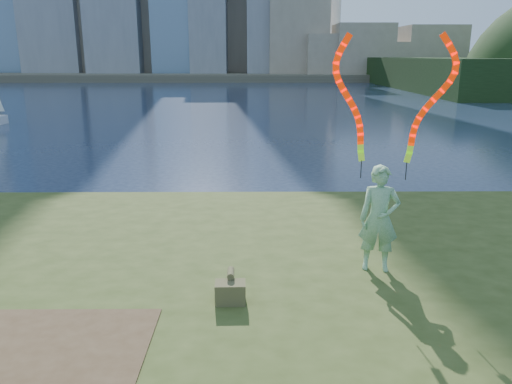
{
  "coord_description": "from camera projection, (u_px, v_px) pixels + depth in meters",
  "views": [
    {
      "loc": [
        0.69,
        -8.11,
        4.3
      ],
      "look_at": [
        0.77,
        1.0,
        1.8
      ],
      "focal_mm": 35.0,
      "sensor_mm": 36.0,
      "label": 1
    }
  ],
  "objects": [
    {
      "name": "ground",
      "position": [
        214.0,
        303.0,
        8.96
      ],
      "size": [
        320.0,
        320.0,
        0.0
      ],
      "primitive_type": "plane",
      "color": "#18253E",
      "rests_on": "ground"
    },
    {
      "name": "grassy_knoll",
      "position": [
        201.0,
        363.0,
        6.65
      ],
      "size": [
        20.0,
        18.0,
        0.8
      ],
      "color": "#344317",
      "rests_on": "ground"
    },
    {
      "name": "far_shore",
      "position": [
        248.0,
        74.0,
        100.41
      ],
      "size": [
        320.0,
        40.0,
        1.2
      ],
      "primitive_type": "cube",
      "color": "#4E4939",
      "rests_on": "ground"
    },
    {
      "name": "woman_with_ribbons",
      "position": [
        381.0,
        189.0,
        8.14
      ],
      "size": [
        2.09,
        0.58,
        4.16
      ],
      "rotation": [
        0.0,
        0.0,
        -0.18
      ],
      "color": "#21722A",
      "rests_on": "grassy_knoll"
    },
    {
      "name": "canvas_bag",
      "position": [
        230.0,
        291.0,
        7.29
      ],
      "size": [
        0.45,
        0.51,
        0.42
      ],
      "rotation": [
        0.0,
        0.0,
        0.02
      ],
      "color": "#434324",
      "rests_on": "grassy_knoll"
    }
  ]
}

